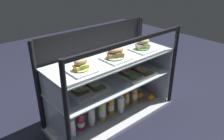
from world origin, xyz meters
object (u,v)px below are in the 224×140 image
object	(u,v)px
open_sandwich_tray_near_right_corner	(136,73)
juice_bottle_front_left_end	(127,99)
plated_roll_sandwich_mid_right	(116,55)
juice_bottle_back_center	(121,104)
juice_bottle_front_fourth	(81,122)
orange_fruit_beside_bottles	(139,95)
orange_fruit_near_left_post	(150,97)
juice_bottle_back_right	(102,111)
juice_bottle_near_post	(111,105)
juice_bottle_back_left	(91,116)
juice_bottle_front_middle	(71,127)
plated_roll_sandwich_left_of_center	(143,46)
plated_roll_sandwich_mid_left	(81,67)
open_sandwich_tray_mid_right	(87,88)
juice_bottle_front_second	(135,95)

from	to	relation	value
open_sandwich_tray_near_right_corner	juice_bottle_front_left_end	size ratio (longest dim) A/B	1.75
plated_roll_sandwich_mid_right	juice_bottle_back_center	xyz separation A→B (m)	(0.08, 0.01, -0.53)
juice_bottle_front_fourth	orange_fruit_beside_bottles	xyz separation A→B (m)	(0.76, 0.01, -0.04)
open_sandwich_tray_near_right_corner	orange_fruit_near_left_post	xyz separation A→B (m)	(0.20, -0.04, -0.33)
juice_bottle_back_right	orange_fruit_beside_bottles	bearing A→B (deg)	2.79
juice_bottle_near_post	juice_bottle_front_left_end	world-z (taller)	juice_bottle_near_post
open_sandwich_tray_near_right_corner	juice_bottle_back_center	size ratio (longest dim) A/B	1.62
juice_bottle_back_left	juice_bottle_back_right	xyz separation A→B (m)	(0.12, -0.01, 0.01)
open_sandwich_tray_near_right_corner	juice_bottle_front_fourth	size ratio (longest dim) A/B	1.64
juice_bottle_front_middle	juice_bottle_front_fourth	size ratio (longest dim) A/B	1.14
juice_bottle_front_fourth	juice_bottle_back_left	size ratio (longest dim) A/B	0.97
plated_roll_sandwich_left_of_center	juice_bottle_front_fourth	world-z (taller)	plated_roll_sandwich_left_of_center
plated_roll_sandwich_mid_left	plated_roll_sandwich_mid_right	size ratio (longest dim) A/B	0.96
plated_roll_sandwich_left_of_center	juice_bottle_front_middle	distance (m)	0.97
juice_bottle_front_middle	juice_bottle_back_right	distance (m)	0.34
open_sandwich_tray_mid_right	plated_roll_sandwich_mid_right	bearing A→B (deg)	-14.57
juice_bottle_front_second	juice_bottle_back_center	bearing A→B (deg)	-174.34
juice_bottle_front_middle	juice_bottle_front_fourth	xyz separation A→B (m)	(0.11, 0.02, -0.02)
plated_roll_sandwich_mid_left	juice_bottle_front_fourth	world-z (taller)	plated_roll_sandwich_mid_left
plated_roll_sandwich_mid_right	juice_bottle_near_post	bearing A→B (deg)	123.25
open_sandwich_tray_mid_right	juice_bottle_front_left_end	bearing A→B (deg)	-3.49
plated_roll_sandwich_left_of_center	juice_bottle_back_left	size ratio (longest dim) A/B	0.96
juice_bottle_back_center	juice_bottle_front_middle	bearing A→B (deg)	178.73
open_sandwich_tray_mid_right	juice_bottle_front_second	bearing A→B (deg)	-4.23
open_sandwich_tray_near_right_corner	juice_bottle_near_post	xyz separation A→B (m)	(-0.29, 0.04, -0.27)
juice_bottle_back_right	juice_bottle_front_left_end	xyz separation A→B (m)	(0.33, 0.01, -0.02)
juice_bottle_front_middle	juice_bottle_front_left_end	size ratio (longest dim) A/B	1.21
juice_bottle_back_right	orange_fruit_beside_bottles	xyz separation A→B (m)	(0.53, 0.03, -0.06)
plated_roll_sandwich_mid_left	juice_bottle_near_post	size ratio (longest dim) A/B	0.80
juice_bottle_front_fourth	juice_bottle_front_second	bearing A→B (deg)	-1.16
juice_bottle_front_fourth	orange_fruit_beside_bottles	distance (m)	0.76
juice_bottle_front_second	orange_fruit_near_left_post	bearing A→B (deg)	-23.03
orange_fruit_near_left_post	juice_bottle_front_second	bearing A→B (deg)	156.97
open_sandwich_tray_near_right_corner	juice_bottle_back_center	distance (m)	0.34
juice_bottle_back_center	juice_bottle_front_left_end	world-z (taller)	juice_bottle_back_center
juice_bottle_back_left	juice_bottle_front_second	xyz separation A→B (m)	(0.55, -0.01, 0.00)
plated_roll_sandwich_left_of_center	orange_fruit_near_left_post	size ratio (longest dim) A/B	2.75
juice_bottle_back_left	orange_fruit_beside_bottles	xyz separation A→B (m)	(0.65, 0.02, -0.05)
juice_bottle_front_second	orange_fruit_beside_bottles	bearing A→B (deg)	13.89
plated_roll_sandwich_left_of_center	juice_bottle_back_right	world-z (taller)	plated_roll_sandwich_left_of_center
juice_bottle_near_post	juice_bottle_front_second	world-z (taller)	juice_bottle_near_post
plated_roll_sandwich_left_of_center	juice_bottle_back_center	xyz separation A→B (m)	(-0.27, 0.00, -0.54)
open_sandwich_tray_near_right_corner	open_sandwich_tray_mid_right	bearing A→B (deg)	172.38
juice_bottle_front_left_end	juice_bottle_front_middle	bearing A→B (deg)	-178.07
open_sandwich_tray_mid_right	open_sandwich_tray_near_right_corner	size ratio (longest dim) A/B	1.00
juice_bottle_front_fourth	open_sandwich_tray_near_right_corner	bearing A→B (deg)	-3.89
plated_roll_sandwich_left_of_center	open_sandwich_tray_mid_right	bearing A→B (deg)	173.76
open_sandwich_tray_mid_right	juice_bottle_front_fourth	xyz separation A→B (m)	(-0.10, -0.03, -0.29)
juice_bottle_near_post	plated_roll_sandwich_mid_left	bearing A→B (deg)	-172.79
orange_fruit_near_left_post	plated_roll_sandwich_mid_right	bearing A→B (deg)	174.41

